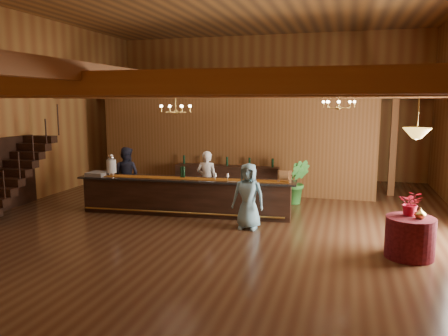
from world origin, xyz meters
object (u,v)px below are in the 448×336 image
(tasting_bar, at_px, (185,196))
(chandelier_right, at_px, (339,104))
(raffle_drum, at_px, (284,176))
(pendant_lamp, at_px, (417,133))
(guest, at_px, (248,196))
(bartender, at_px, (207,180))
(staff_second, at_px, (126,175))
(beverage_dispenser, at_px, (111,165))
(floor_plant, at_px, (297,182))
(chandelier_left, at_px, (176,108))
(round_table, at_px, (410,237))
(backbar_shelf, at_px, (227,180))

(tasting_bar, xyz_separation_m, chandelier_right, (3.82, 0.95, 2.42))
(raffle_drum, relative_size, pendant_lamp, 0.38)
(chandelier_right, distance_m, guest, 3.38)
(tasting_bar, distance_m, bartender, 0.92)
(chandelier_right, height_order, staff_second, chandelier_right)
(tasting_bar, height_order, pendant_lamp, pendant_lamp)
(beverage_dispenser, height_order, floor_plant, beverage_dispenser)
(chandelier_left, height_order, bartender, chandelier_left)
(staff_second, distance_m, floor_plant, 5.00)
(bartender, relative_size, guest, 1.04)
(staff_second, bearing_deg, beverage_dispenser, 93.26)
(raffle_drum, xyz_separation_m, staff_second, (-4.73, 0.61, -0.31))
(chandelier_left, distance_m, bartender, 2.39)
(pendant_lamp, bearing_deg, chandelier_left, 165.40)
(pendant_lamp, bearing_deg, round_table, 0.00)
(bartender, bearing_deg, tasting_bar, 65.10)
(round_table, bearing_deg, tasting_bar, 160.70)
(round_table, height_order, floor_plant, floor_plant)
(tasting_bar, xyz_separation_m, round_table, (5.30, -1.86, -0.10))
(beverage_dispenser, bearing_deg, tasting_bar, 3.09)
(round_table, bearing_deg, beverage_dispenser, 166.75)
(chandelier_right, xyz_separation_m, bartender, (-3.48, -0.16, -2.10))
(raffle_drum, height_order, staff_second, staff_second)
(tasting_bar, relative_size, pendant_lamp, 6.50)
(beverage_dispenser, distance_m, round_table, 7.65)
(floor_plant, bearing_deg, round_table, -56.11)
(beverage_dispenser, relative_size, floor_plant, 0.46)
(bartender, xyz_separation_m, staff_second, (-2.48, -0.03, 0.02))
(pendant_lamp, xyz_separation_m, floor_plant, (-2.61, 3.88, -1.75))
(beverage_dispenser, distance_m, floor_plant, 5.28)
(beverage_dispenser, relative_size, chandelier_right, 0.75)
(raffle_drum, relative_size, floor_plant, 0.26)
(tasting_bar, xyz_separation_m, raffle_drum, (2.59, 0.15, 0.65))
(floor_plant, bearing_deg, chandelier_left, -137.81)
(backbar_shelf, height_order, bartender, bartender)
(chandelier_left, relative_size, floor_plant, 0.61)
(round_table, bearing_deg, chandelier_left, 165.40)
(tasting_bar, distance_m, pendant_lamp, 5.93)
(bartender, bearing_deg, staff_second, -0.64)
(raffle_drum, distance_m, pendant_lamp, 3.60)
(round_table, relative_size, staff_second, 0.55)
(beverage_dispenser, height_order, chandelier_right, chandelier_right)
(floor_plant, bearing_deg, pendant_lamp, -56.11)
(beverage_dispenser, height_order, chandelier_left, chandelier_left)
(raffle_drum, bearing_deg, bartender, 164.22)
(round_table, xyz_separation_m, pendant_lamp, (0.00, 0.00, 2.01))
(backbar_shelf, relative_size, pendant_lamp, 3.71)
(backbar_shelf, distance_m, staff_second, 3.23)
(raffle_drum, distance_m, chandelier_left, 3.18)
(bartender, xyz_separation_m, floor_plant, (2.35, 1.24, -0.16))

